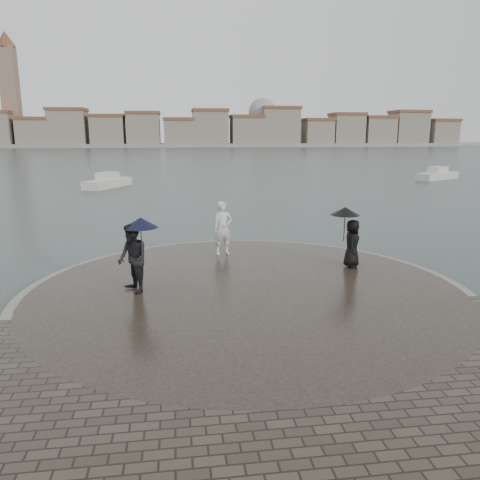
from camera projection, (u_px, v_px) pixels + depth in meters
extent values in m
plane|color=#2B3835|center=(272.00, 358.00, 9.78)|extent=(400.00, 400.00, 0.00)
cylinder|color=gray|center=(246.00, 295.00, 13.13)|extent=(12.50, 12.50, 0.32)
cylinder|color=#2D261E|center=(246.00, 294.00, 13.12)|extent=(11.90, 11.90, 0.36)
imported|color=silver|center=(223.00, 228.00, 16.56)|extent=(0.77, 0.58, 1.91)
imported|color=black|center=(133.00, 259.00, 12.57)|extent=(1.06, 1.15, 1.89)
cylinder|color=black|center=(142.00, 243.00, 12.61)|extent=(0.02, 0.02, 0.90)
cone|color=black|center=(141.00, 223.00, 12.49)|extent=(0.94, 0.94, 0.28)
imported|color=black|center=(352.00, 243.00, 15.02)|extent=(0.76, 0.89, 1.55)
cylinder|color=black|center=(344.00, 227.00, 14.97)|extent=(0.02, 0.02, 0.90)
cone|color=black|center=(345.00, 211.00, 14.85)|extent=(0.96, 0.96, 0.26)
cube|color=gray|center=(179.00, 145.00, 167.06)|extent=(260.00, 20.00, 1.20)
cube|color=gray|center=(35.00, 134.00, 156.84)|extent=(10.00, 10.00, 9.00)
cube|color=brown|center=(33.00, 119.00, 155.73)|extent=(10.60, 10.60, 1.00)
cube|color=gray|center=(69.00, 129.00, 157.98)|extent=(12.00, 10.00, 12.00)
cube|color=brown|center=(67.00, 109.00, 156.54)|extent=(12.60, 10.60, 1.00)
cube|color=gray|center=(108.00, 132.00, 159.96)|extent=(11.00, 10.00, 10.00)
cube|color=brown|center=(107.00, 116.00, 158.73)|extent=(11.60, 10.60, 1.00)
cube|color=gray|center=(144.00, 131.00, 161.46)|extent=(11.00, 10.00, 11.00)
cube|color=brown|center=(143.00, 113.00, 160.13)|extent=(11.60, 10.60, 1.00)
cube|color=gray|center=(179.00, 134.00, 163.29)|extent=(10.00, 10.00, 9.00)
cube|color=brown|center=(178.00, 119.00, 162.18)|extent=(10.60, 10.60, 1.00)
cube|color=gray|center=(210.00, 130.00, 164.44)|extent=(12.00, 10.00, 12.00)
cube|color=brown|center=(210.00, 110.00, 163.00)|extent=(12.60, 10.60, 1.00)
cube|color=gray|center=(247.00, 132.00, 166.41)|extent=(11.00, 10.00, 10.00)
cube|color=brown|center=(247.00, 117.00, 165.19)|extent=(11.60, 10.60, 1.00)
cube|color=gray|center=(280.00, 128.00, 167.69)|extent=(13.00, 10.00, 13.00)
cube|color=brown|center=(280.00, 108.00, 166.14)|extent=(13.60, 10.60, 1.00)
cube|color=gray|center=(317.00, 134.00, 170.02)|extent=(10.00, 10.00, 9.00)
cube|color=brown|center=(318.00, 120.00, 168.91)|extent=(10.60, 10.60, 1.00)
cube|color=gray|center=(346.00, 131.00, 171.28)|extent=(11.00, 10.00, 11.00)
cube|color=brown|center=(347.00, 114.00, 169.94)|extent=(11.60, 10.60, 1.00)
cube|color=gray|center=(377.00, 132.00, 173.00)|extent=(11.00, 10.00, 10.00)
cube|color=brown|center=(378.00, 117.00, 171.78)|extent=(11.60, 10.60, 1.00)
cube|color=gray|center=(408.00, 130.00, 174.39)|extent=(12.00, 10.00, 12.00)
cube|color=brown|center=(409.00, 112.00, 172.95)|extent=(12.60, 10.60, 1.00)
cube|color=gray|center=(440.00, 134.00, 176.47)|extent=(10.00, 10.00, 9.00)
cube|color=brown|center=(441.00, 120.00, 175.36)|extent=(10.60, 10.60, 1.00)
cube|color=#846654|center=(11.00, 98.00, 155.27)|extent=(5.00, 5.00, 32.00)
cone|color=brown|center=(5.00, 39.00, 151.16)|extent=(6.80, 6.80, 5.00)
sphere|color=gray|center=(262.00, 112.00, 167.59)|extent=(10.00, 10.00, 10.00)
cube|color=beige|center=(437.00, 177.00, 47.97)|extent=(5.56, 4.13, 0.90)
cube|color=beige|center=(438.00, 171.00, 47.83)|extent=(2.33, 2.04, 0.90)
cube|color=beige|center=(108.00, 184.00, 40.87)|extent=(3.79, 5.66, 0.90)
cube|color=beige|center=(108.00, 178.00, 40.74)|extent=(1.94, 2.32, 0.90)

